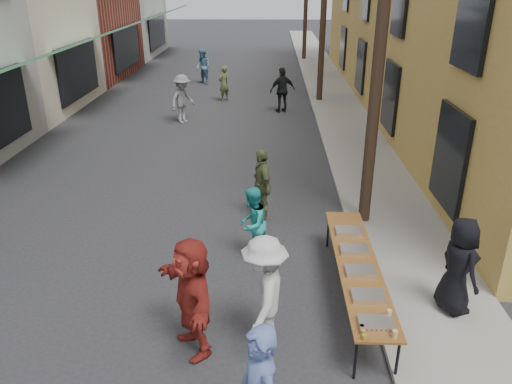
# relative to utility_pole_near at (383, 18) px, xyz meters

# --- Properties ---
(ground) EXTENTS (120.00, 120.00, 0.00)m
(ground) POSITION_rel_utility_pole_near_xyz_m (-4.30, -3.00, -4.50)
(ground) COLOR #28282B
(ground) RESTS_ON ground
(sidewalk) EXTENTS (2.20, 60.00, 0.10)m
(sidewalk) POSITION_rel_utility_pole_near_xyz_m (0.70, 12.00, -4.45)
(sidewalk) COLOR gray
(sidewalk) RESTS_ON ground
(utility_pole_near) EXTENTS (0.26, 0.26, 9.00)m
(utility_pole_near) POSITION_rel_utility_pole_near_xyz_m (0.00, 0.00, 0.00)
(utility_pole_near) COLOR #2D2116
(utility_pole_near) RESTS_ON ground
(serving_table) EXTENTS (0.70, 4.00, 0.75)m
(serving_table) POSITION_rel_utility_pole_near_xyz_m (-0.66, -3.01, -3.79)
(serving_table) COLOR brown
(serving_table) RESTS_ON ground
(catering_tray_sausage) EXTENTS (0.50, 0.33, 0.08)m
(catering_tray_sausage) POSITION_rel_utility_pole_near_xyz_m (-0.66, -4.66, -3.71)
(catering_tray_sausage) COLOR maroon
(catering_tray_sausage) RESTS_ON serving_table
(catering_tray_foil_b) EXTENTS (0.50, 0.33, 0.08)m
(catering_tray_foil_b) POSITION_rel_utility_pole_near_xyz_m (-0.66, -4.01, -3.71)
(catering_tray_foil_b) COLOR #B2B2B7
(catering_tray_foil_b) RESTS_ON serving_table
(catering_tray_buns) EXTENTS (0.50, 0.33, 0.08)m
(catering_tray_buns) POSITION_rel_utility_pole_near_xyz_m (-0.66, -3.31, -3.71)
(catering_tray_buns) COLOR tan
(catering_tray_buns) RESTS_ON serving_table
(catering_tray_foil_d) EXTENTS (0.50, 0.33, 0.08)m
(catering_tray_foil_d) POSITION_rel_utility_pole_near_xyz_m (-0.66, -2.61, -3.71)
(catering_tray_foil_d) COLOR #B2B2B7
(catering_tray_foil_d) RESTS_ON serving_table
(catering_tray_buns_end) EXTENTS (0.50, 0.33, 0.08)m
(catering_tray_buns_end) POSITION_rel_utility_pole_near_xyz_m (-0.66, -1.91, -3.71)
(catering_tray_buns_end) COLOR tan
(catering_tray_buns_end) RESTS_ON serving_table
(condiment_jar_a) EXTENTS (0.07, 0.07, 0.08)m
(condiment_jar_a) POSITION_rel_utility_pole_near_xyz_m (-0.88, -4.96, -3.71)
(condiment_jar_a) COLOR #A57F26
(condiment_jar_a) RESTS_ON serving_table
(condiment_jar_b) EXTENTS (0.07, 0.07, 0.08)m
(condiment_jar_b) POSITION_rel_utility_pole_near_xyz_m (-0.88, -4.86, -3.71)
(condiment_jar_b) COLOR #A57F26
(condiment_jar_b) RESTS_ON serving_table
(condiment_jar_c) EXTENTS (0.07, 0.07, 0.08)m
(condiment_jar_c) POSITION_rel_utility_pole_near_xyz_m (-0.88, -4.76, -3.71)
(condiment_jar_c) COLOR #A57F26
(condiment_jar_c) RESTS_ON serving_table
(cup_stack) EXTENTS (0.08, 0.08, 0.12)m
(cup_stack) POSITION_rel_utility_pole_near_xyz_m (-0.46, -4.91, -3.69)
(cup_stack) COLOR tan
(cup_stack) RESTS_ON serving_table
(guest_front_c) EXTENTS (0.77, 0.88, 1.53)m
(guest_front_c) POSITION_rel_utility_pole_near_xyz_m (-2.51, -1.63, -3.74)
(guest_front_c) COLOR teal
(guest_front_c) RESTS_ON ground
(guest_front_d) EXTENTS (0.86, 1.30, 1.87)m
(guest_front_d) POSITION_rel_utility_pole_near_xyz_m (-2.23, -4.21, -3.57)
(guest_front_d) COLOR silver
(guest_front_d) RESTS_ON ground
(guest_front_e) EXTENTS (0.71, 1.07, 1.69)m
(guest_front_e) POSITION_rel_utility_pole_near_xyz_m (-2.36, 0.22, -3.66)
(guest_front_e) COLOR #59643A
(guest_front_e) RESTS_ON ground
(guest_queue_back) EXTENTS (1.31, 1.81, 1.89)m
(guest_queue_back) POSITION_rel_utility_pole_near_xyz_m (-3.29, -4.32, -3.56)
(guest_queue_back) COLOR maroon
(guest_queue_back) RESTS_ON ground
(server) EXTENTS (0.75, 0.94, 1.69)m
(server) POSITION_rel_utility_pole_near_xyz_m (0.91, -3.35, -3.56)
(server) COLOR black
(server) RESTS_ON sidewalk
(passerby_left) EXTENTS (1.22, 1.37, 1.84)m
(passerby_left) POSITION_rel_utility_pole_near_xyz_m (-5.54, 8.34, -3.58)
(passerby_left) COLOR gray
(passerby_left) RESTS_ON ground
(passerby_mid) EXTENTS (1.17, 0.81, 1.84)m
(passerby_mid) POSITION_rel_utility_pole_near_xyz_m (-1.70, 10.09, -3.58)
(passerby_mid) COLOR black
(passerby_mid) RESTS_ON ground
(passerby_right) EXTENTS (0.65, 0.68, 1.57)m
(passerby_right) POSITION_rel_utility_pole_near_xyz_m (-4.30, 12.01, -3.72)
(passerby_right) COLOR #505933
(passerby_right) RESTS_ON ground
(passerby_far) EXTENTS (1.09, 1.09, 1.78)m
(passerby_far) POSITION_rel_utility_pole_near_xyz_m (-5.71, 15.78, -3.61)
(passerby_far) COLOR teal
(passerby_far) RESTS_ON ground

